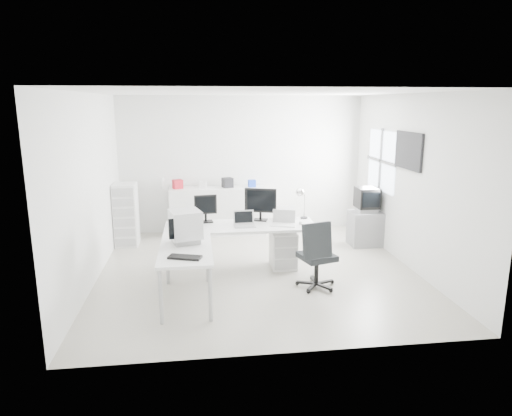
{
  "coord_description": "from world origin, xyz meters",
  "views": [
    {
      "loc": [
        -0.92,
        -6.89,
        2.65
      ],
      "look_at": [
        0.0,
        0.2,
        1.0
      ],
      "focal_mm": 32.0,
      "sensor_mm": 36.0,
      "label": 1
    }
  ],
  "objects": [
    {
      "name": "right_wall",
      "position": [
        2.5,
        0.0,
        1.4
      ],
      "size": [
        0.02,
        5.0,
        2.8
      ],
      "primitive_type": "cube",
      "color": "silver",
      "rests_on": "floor"
    },
    {
      "name": "clutter_box_b",
      "position": [
        -0.82,
        2.24,
        1.04
      ],
      "size": [
        0.16,
        0.15,
        0.14
      ],
      "primitive_type": "cube",
      "rotation": [
        0.0,
        0.0,
        -0.19
      ],
      "color": "silver",
      "rests_on": "sideboard"
    },
    {
      "name": "left_wall",
      "position": [
        -2.5,
        0.0,
        1.4
      ],
      "size": [
        0.02,
        5.0,
        2.8
      ],
      "primitive_type": "cube",
      "color": "silver",
      "rests_on": "floor"
    },
    {
      "name": "lcd_monitor_small",
      "position": [
        -0.81,
        0.36,
        0.98
      ],
      "size": [
        0.39,
        0.25,
        0.46
      ],
      "primitive_type": null,
      "rotation": [
        0.0,
        0.0,
        0.11
      ],
      "color": "black",
      "rests_on": "main_desk"
    },
    {
      "name": "drawer_pedestal",
      "position": [
        0.44,
        0.16,
        0.3
      ],
      "size": [
        0.4,
        0.5,
        0.6
      ],
      "primitive_type": "cube",
      "color": "silver",
      "rests_on": "floor"
    },
    {
      "name": "office_chair",
      "position": [
        0.77,
        -0.75,
        0.52
      ],
      "size": [
        0.74,
        0.74,
        1.04
      ],
      "primitive_type": null,
      "rotation": [
        0.0,
        0.0,
        0.29
      ],
      "color": "#25282A",
      "rests_on": "floor"
    },
    {
      "name": "black_keyboard",
      "position": [
        -1.11,
        -1.39,
        0.76
      ],
      "size": [
        0.44,
        0.29,
        0.03
      ],
      "primitive_type": "cube",
      "rotation": [
        0.0,
        0.0,
        -0.32
      ],
      "color": "black",
      "rests_on": "side_desk"
    },
    {
      "name": "floor",
      "position": [
        0.0,
        0.0,
        0.0
      ],
      "size": [
        5.0,
        5.0,
        0.01
      ],
      "primitive_type": "cube",
      "color": "beige",
      "rests_on": "ground"
    },
    {
      "name": "window",
      "position": [
        2.48,
        1.2,
        1.6
      ],
      "size": [
        0.02,
        1.2,
        1.1
      ],
      "primitive_type": null,
      "color": "white",
      "rests_on": "right_wall"
    },
    {
      "name": "side_desk",
      "position": [
        -1.11,
        -0.99,
        0.38
      ],
      "size": [
        0.7,
        1.4,
        0.75
      ],
      "primitive_type": null,
      "color": "silver",
      "rests_on": "floor"
    },
    {
      "name": "sideboard",
      "position": [
        -0.52,
        2.24,
        0.49
      ],
      "size": [
        1.95,
        0.49,
        0.97
      ],
      "primitive_type": "cube",
      "color": "silver",
      "rests_on": "floor"
    },
    {
      "name": "white_keyboard",
      "position": [
        0.39,
        -0.04,
        0.76
      ],
      "size": [
        0.42,
        0.25,
        0.02
      ],
      "primitive_type": "cube",
      "rotation": [
        0.0,
        0.0,
        -0.33
      ],
      "color": "silver",
      "rests_on": "main_desk"
    },
    {
      "name": "filing_cabinet",
      "position": [
        -2.28,
        1.71,
        0.59
      ],
      "size": [
        0.41,
        0.49,
        1.19
      ],
      "primitive_type": "cube",
      "color": "silver",
      "rests_on": "floor"
    },
    {
      "name": "back_wall",
      "position": [
        0.0,
        2.5,
        1.4
      ],
      "size": [
        5.0,
        0.02,
        2.8
      ],
      "primitive_type": "cube",
      "color": "silver",
      "rests_on": "floor"
    },
    {
      "name": "laser_printer",
      "position": [
        0.49,
        0.33,
        0.85
      ],
      "size": [
        0.43,
        0.4,
        0.21
      ],
      "primitive_type": "cube",
      "rotation": [
        0.0,
        0.0,
        -0.26
      ],
      "color": "#A0A0A0",
      "rests_on": "main_desk"
    },
    {
      "name": "inkjet_printer",
      "position": [
        -1.11,
        0.21,
        0.82
      ],
      "size": [
        0.49,
        0.43,
        0.15
      ],
      "primitive_type": "cube",
      "rotation": [
        0.0,
        0.0,
        -0.32
      ],
      "color": "black",
      "rests_on": "main_desk"
    },
    {
      "name": "clutter_box_c",
      "position": [
        -0.32,
        2.24,
        1.07
      ],
      "size": [
        0.24,
        0.23,
        0.2
      ],
      "primitive_type": "cube",
      "rotation": [
        0.0,
        0.0,
        0.32
      ],
      "color": "black",
      "rests_on": "sideboard"
    },
    {
      "name": "clutter_bottle",
      "position": [
        -1.62,
        2.28,
        1.08
      ],
      "size": [
        0.07,
        0.07,
        0.22
      ],
      "primitive_type": "cylinder",
      "color": "silver",
      "rests_on": "sideboard"
    },
    {
      "name": "ceiling",
      "position": [
        0.0,
        0.0,
        2.8
      ],
      "size": [
        5.0,
        5.0,
        0.01
      ],
      "primitive_type": "cube",
      "color": "white",
      "rests_on": "back_wall"
    },
    {
      "name": "wall_picture",
      "position": [
        2.47,
        0.1,
        1.9
      ],
      "size": [
        0.04,
        0.9,
        0.6
      ],
      "primitive_type": null,
      "color": "black",
      "rests_on": "right_wall"
    },
    {
      "name": "main_desk",
      "position": [
        -0.26,
        0.11,
        0.38
      ],
      "size": [
        2.4,
        0.8,
        0.75
      ],
      "primitive_type": null,
      "color": "silver",
      "rests_on": "floor"
    },
    {
      "name": "desk_lamp",
      "position": [
        0.84,
        0.41,
        1.01
      ],
      "size": [
        0.21,
        0.21,
        0.52
      ],
      "primitive_type": null,
      "rotation": [
        0.0,
        0.0,
        -0.23
      ],
      "color": "silver",
      "rests_on": "main_desk"
    },
    {
      "name": "clutter_box_a",
      "position": [
        -1.32,
        2.24,
        1.06
      ],
      "size": [
        0.23,
        0.22,
        0.18
      ],
      "primitive_type": "cube",
      "rotation": [
        0.0,
        0.0,
        0.39
      ],
      "color": "#AB1824",
      "rests_on": "sideboard"
    },
    {
      "name": "white_mouse",
      "position": [
        0.69,
        0.01,
        0.78
      ],
      "size": [
        0.06,
        0.06,
        0.06
      ],
      "primitive_type": "sphere",
      "color": "silver",
      "rests_on": "main_desk"
    },
    {
      "name": "tv_cabinet",
      "position": [
        2.22,
        1.13,
        0.33
      ],
      "size": [
        0.6,
        0.49,
        0.65
      ],
      "primitive_type": "cube",
      "color": "slate",
      "rests_on": "floor"
    },
    {
      "name": "clutter_box_d",
      "position": [
        0.18,
        2.24,
        1.05
      ],
      "size": [
        0.16,
        0.14,
        0.15
      ],
      "primitive_type": "cube",
      "rotation": [
        0.0,
        0.0,
        0.12
      ],
      "color": "#193BB2",
      "rests_on": "sideboard"
    },
    {
      "name": "laptop",
      "position": [
        -0.21,
        0.01,
        0.86
      ],
      "size": [
        0.33,
        0.34,
        0.21
      ],
      "primitive_type": null,
      "rotation": [
        0.0,
        0.0,
        0.05
      ],
      "color": "#B7B7BA",
      "rests_on": "main_desk"
    },
    {
      "name": "crt_tv",
      "position": [
        2.22,
        1.13,
        0.88
      ],
      "size": [
        0.5,
        0.48,
        0.45
      ],
      "primitive_type": null,
      "color": "black",
      "rests_on": "tv_cabinet"
    },
    {
      "name": "crt_monitor",
      "position": [
        -1.11,
        -0.74,
        0.96
      ],
      "size": [
        0.46,
        0.46,
        0.43
      ],
      "primitive_type": null,
      "rotation": [
        0.0,
        0.0,
        0.27
      ],
      "color": "#B7B7BA",
      "rests_on": "side_desk"
    },
    {
      "name": "lcd_monitor_large",
      "position": [
        0.09,
        0.36,
        1.02
      ],
      "size": [
        0.56,
        0.36,
        0.55
      ],
      "primitive_type": null,
      "rotation": [
        0.0,
        0.0,
        -0.31
      ],
      "color": "black",
      "rests_on": "main_desk"
    }
  ]
}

